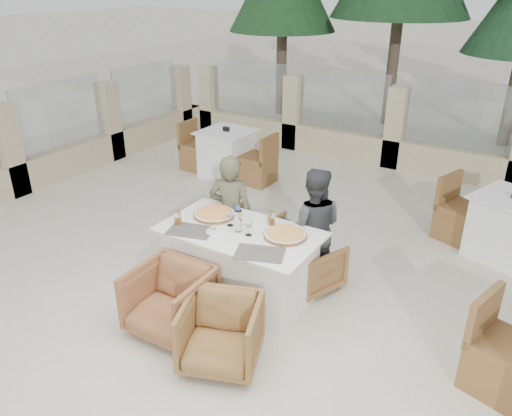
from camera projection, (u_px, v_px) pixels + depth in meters
The scene contains 23 objects.
ground at pixel (242, 301), 5.19m from camera, with size 80.00×80.00×0.00m, color beige.
sand_patch at pixel (483, 81), 15.94m from camera, with size 30.00×16.00×0.01m, color beige.
perimeter_wall_far at pixel (396, 122), 8.53m from camera, with size 10.00×0.34×1.60m, color #C9B88E, non-canonical shape.
perimeter_wall_left at pixel (63, 129), 8.16m from camera, with size 0.34×7.00×1.60m, color tan, non-canonical shape.
dining_table at pixel (241, 264), 5.13m from camera, with size 1.60×0.90×0.77m, color white, non-canonical shape.
placemat_near_left at pixel (191, 231), 4.96m from camera, with size 0.45×0.30×0.00m, color #555049.
placemat_near_right at pixel (260, 253), 4.56m from camera, with size 0.45×0.30×0.00m, color #59534C.
pizza_left at pixel (214, 213), 5.26m from camera, with size 0.44×0.44×0.06m, color orange.
pizza_right at pixel (285, 234), 4.84m from camera, with size 0.43×0.43×0.06m, color orange.
water_bottle at pixel (238, 219), 4.90m from camera, with size 0.08×0.08×0.27m, color #C0DEFD.
wine_glass_centre at pixel (230, 217), 5.03m from camera, with size 0.08×0.08×0.18m, color white, non-canonical shape.
wine_glass_near at pixel (249, 227), 4.84m from camera, with size 0.08×0.08×0.18m, color white, non-canonical shape.
beer_glass_left at pixel (178, 218), 5.07m from camera, with size 0.07×0.07×0.15m, color #C6701C.
beer_glass_right at pixel (271, 218), 5.06m from camera, with size 0.07×0.07×0.14m, color orange.
olive_dish at pixel (214, 230), 4.93m from camera, with size 0.11×0.11×0.04m, color white, non-canonical shape.
armchair_far_left at pixel (251, 234), 5.94m from camera, with size 0.61×0.63×0.57m, color brown.
armchair_far_right at pixel (310, 265), 5.32m from camera, with size 0.59×0.60×0.55m, color brown.
armchair_near_left at pixel (170, 301), 4.65m from camera, with size 0.69×0.71×0.64m, color brown.
armchair_near_right at pixel (221, 333), 4.26m from camera, with size 0.65×0.67×0.61m, color olive.
diner_left at pixel (231, 214), 5.51m from camera, with size 0.50×0.33×1.37m, color #4E503A.
diner_right at pixel (313, 228), 5.25m from camera, with size 0.65×0.50×1.33m, color #393B3E.
bg_table_a at pixel (227, 153), 8.31m from camera, with size 1.64×0.82×0.77m, color white, non-canonical shape.
bg_table_b at pixel (509, 228), 5.85m from camera, with size 1.64×0.82×0.77m, color white, non-canonical shape.
Camera 1 is at (2.40, -3.56, 3.08)m, focal length 35.00 mm.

